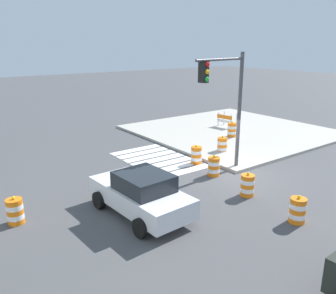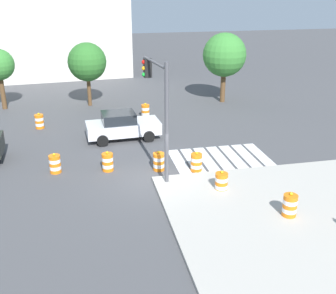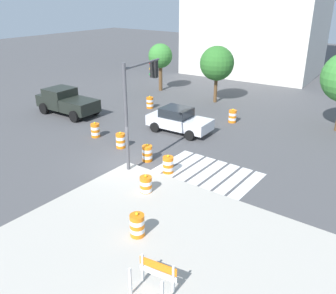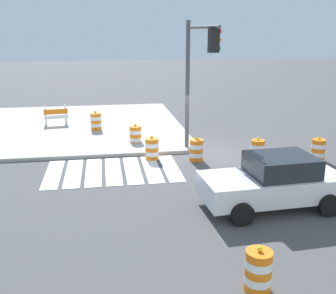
# 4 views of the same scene
# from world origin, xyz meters

# --- Properties ---
(ground_plane) EXTENTS (120.00, 120.00, 0.00)m
(ground_plane) POSITION_xyz_m (0.00, 0.00, 0.00)
(ground_plane) COLOR #474749
(sidewalk_corner) EXTENTS (12.00, 12.00, 0.15)m
(sidewalk_corner) POSITION_xyz_m (6.00, -6.00, 0.07)
(sidewalk_corner) COLOR #ADA89E
(sidewalk_corner) RESTS_ON ground
(crosswalk_stripes) EXTENTS (5.10, 3.20, 0.02)m
(crosswalk_stripes) POSITION_xyz_m (4.00, 1.80, 0.01)
(crosswalk_stripes) COLOR silver
(crosswalk_stripes) RESTS_ON ground
(sports_car) EXTENTS (4.40, 2.32, 1.63)m
(sports_car) POSITION_xyz_m (-0.74, 5.85, 0.81)
(sports_car) COLOR silver
(sports_car) RESTS_ON ground
(traffic_barrel_near_corner) EXTENTS (0.56, 0.56, 1.02)m
(traffic_barrel_near_corner) POSITION_xyz_m (0.54, 1.01, 0.45)
(traffic_barrel_near_corner) COLOR orange
(traffic_barrel_near_corner) RESTS_ON ground
(traffic_barrel_crosswalk_end) EXTENTS (0.56, 0.56, 1.02)m
(traffic_barrel_crosswalk_end) POSITION_xyz_m (-4.48, 1.80, 0.45)
(traffic_barrel_crosswalk_end) COLOR orange
(traffic_barrel_crosswalk_end) RESTS_ON ground
(traffic_barrel_median_near) EXTENTS (0.56, 0.56, 1.02)m
(traffic_barrel_median_near) POSITION_xyz_m (2.33, 0.54, 0.45)
(traffic_barrel_median_near) COLOR orange
(traffic_barrel_median_near) RESTS_ON ground
(traffic_barrel_median_far) EXTENTS (0.56, 0.56, 1.02)m
(traffic_barrel_median_far) POSITION_xyz_m (1.27, 9.71, 0.45)
(traffic_barrel_median_far) COLOR orange
(traffic_barrel_median_far) RESTS_ON ground
(traffic_barrel_lane_center) EXTENTS (0.56, 0.56, 1.02)m
(traffic_barrel_lane_center) POSITION_xyz_m (2.82, -1.83, 0.45)
(traffic_barrel_lane_center) COLOR orange
(traffic_barrel_lane_center) RESTS_ON ground
(traffic_barrel_opposite_curb) EXTENTS (0.56, 0.56, 1.02)m
(traffic_barrel_opposite_curb) POSITION_xyz_m (-1.95, 1.49, 0.45)
(traffic_barrel_opposite_curb) COLOR orange
(traffic_barrel_opposite_curb) RESTS_ON ground
(traffic_barrel_on_sidewalk) EXTENTS (0.56, 0.56, 1.02)m
(traffic_barrel_on_sidewalk) POSITION_xyz_m (4.69, -4.56, 0.60)
(traffic_barrel_on_sidewalk) COLOR orange
(traffic_barrel_on_sidewalk) RESTS_ON sidewalk_corner
(construction_barricade) EXTENTS (1.34, 0.95, 1.00)m
(construction_barricade) POSITION_xyz_m (6.92, -6.26, 0.72)
(construction_barricade) COLOR silver
(construction_barricade) RESTS_ON sidewalk_corner
(traffic_light_pole) EXTENTS (0.74, 3.27, 5.50)m
(traffic_light_pole) POSITION_xyz_m (0.43, 0.53, 3.91)
(traffic_light_pole) COLOR #4C4C51
(traffic_light_pole) RESTS_ON sidewalk_corner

